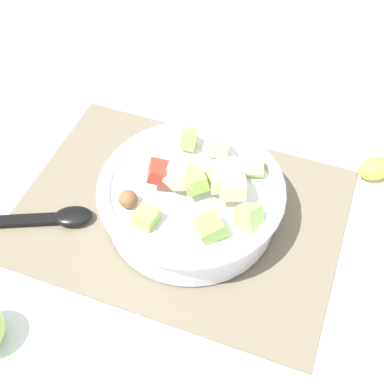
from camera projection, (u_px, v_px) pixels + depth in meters
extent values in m
plane|color=silver|center=(180.00, 213.00, 0.79)|extent=(2.40, 2.40, 0.00)
cube|color=#756B56|center=(180.00, 212.00, 0.79)|extent=(0.47, 0.34, 0.01)
cylinder|color=white|center=(192.00, 200.00, 0.76)|extent=(0.24, 0.24, 0.06)
torus|color=white|center=(192.00, 186.00, 0.74)|extent=(0.26, 0.26, 0.02)
cube|color=beige|center=(181.00, 176.00, 0.71)|extent=(0.04, 0.04, 0.05)
cube|color=#BC3828|center=(160.00, 172.00, 0.72)|extent=(0.04, 0.04, 0.03)
cube|color=#8CB74C|center=(210.00, 227.00, 0.68)|extent=(0.05, 0.05, 0.03)
cube|color=#A3CC6B|center=(256.00, 169.00, 0.75)|extent=(0.03, 0.04, 0.04)
sphere|color=brown|center=(128.00, 199.00, 0.71)|extent=(0.03, 0.04, 0.04)
cube|color=beige|center=(223.00, 175.00, 0.72)|extent=(0.06, 0.05, 0.04)
cube|color=beige|center=(232.00, 187.00, 0.71)|extent=(0.04, 0.05, 0.03)
cube|color=#A3CC6B|center=(249.00, 220.00, 0.69)|extent=(0.05, 0.05, 0.05)
cube|color=#9EC656|center=(146.00, 217.00, 0.69)|extent=(0.03, 0.03, 0.02)
cube|color=#9EC656|center=(194.00, 181.00, 0.71)|extent=(0.05, 0.04, 0.03)
cube|color=beige|center=(216.00, 146.00, 0.76)|extent=(0.04, 0.05, 0.04)
cube|color=#93C160|center=(190.00, 139.00, 0.77)|extent=(0.03, 0.03, 0.03)
ellipsoid|color=black|center=(73.00, 216.00, 0.77)|extent=(0.07, 0.06, 0.01)
ellipsoid|color=yellow|center=(375.00, 168.00, 0.83)|extent=(0.07, 0.06, 0.04)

